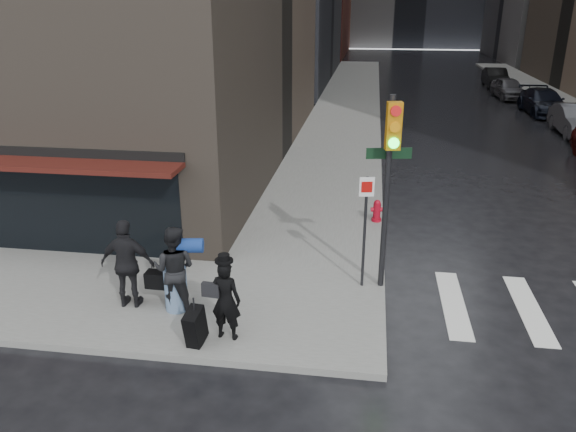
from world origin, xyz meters
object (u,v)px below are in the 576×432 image
at_px(parked_car_2, 576,120).
at_px(parked_car_3, 543,102).
at_px(man_overcoat, 219,304).
at_px(man_jeans, 174,269).
at_px(parked_car_5, 495,78).
at_px(parked_car_4, 508,88).
at_px(traffic_light, 387,169).
at_px(fire_hydrant, 377,212).
at_px(man_greycoat, 128,264).

xyz_separation_m(parked_car_2, parked_car_3, (-0.07, 5.53, -0.02)).
xyz_separation_m(man_overcoat, man_jeans, (-1.21, 0.96, 0.19)).
distance_m(man_jeans, parked_car_2, 23.84).
xyz_separation_m(parked_car_2, parked_car_5, (-0.69, 16.58, -0.03)).
height_order(parked_car_2, parked_car_4, parked_car_2).
bearing_deg(man_jeans, parked_car_5, -109.09).
bearing_deg(traffic_light, fire_hydrant, 80.37).
xyz_separation_m(man_jeans, parked_car_2, (13.88, 19.38, -0.35)).
relative_size(fire_hydrant, parked_car_3, 0.13).
xyz_separation_m(man_greycoat, parked_car_2, (14.89, 19.38, -0.39)).
xyz_separation_m(man_jeans, fire_hydrant, (4.18, 5.74, -0.65)).
height_order(traffic_light, parked_car_3, traffic_light).
relative_size(traffic_light, fire_hydrant, 6.58).
bearing_deg(parked_car_4, man_jeans, -117.38).
height_order(traffic_light, parked_car_2, traffic_light).
distance_m(man_overcoat, man_jeans, 1.56).
distance_m(man_overcoat, man_greycoat, 2.43).
height_order(parked_car_4, parked_car_5, parked_car_5).
distance_m(traffic_light, parked_car_5, 35.57).
bearing_deg(parked_car_2, fire_hydrant, -124.36).
relative_size(parked_car_2, parked_car_3, 0.91).
bearing_deg(parked_car_4, parked_car_5, 83.72).
bearing_deg(traffic_light, man_greycoat, -173.85).
bearing_deg(parked_car_3, parked_car_4, 96.39).
relative_size(man_overcoat, parked_car_2, 0.40).
height_order(traffic_light, parked_car_4, traffic_light).
relative_size(parked_car_3, parked_car_4, 1.20).
xyz_separation_m(parked_car_2, parked_car_4, (-0.88, 11.05, -0.04)).
bearing_deg(parked_car_2, man_greycoat, -126.47).
xyz_separation_m(man_greycoat, parked_car_3, (14.82, 24.91, -0.41)).
bearing_deg(parked_car_5, man_greycoat, -110.60).
xyz_separation_m(fire_hydrant, parked_car_5, (9.02, 30.22, 0.26)).
relative_size(man_overcoat, man_greycoat, 0.92).
distance_m(parked_car_3, parked_car_4, 5.58).
bearing_deg(parked_car_5, traffic_light, -103.62).
bearing_deg(parked_car_2, man_overcoat, -120.86).
relative_size(man_jeans, parked_car_5, 0.44).
xyz_separation_m(fire_hydrant, parked_car_3, (9.63, 19.17, 0.27)).
bearing_deg(parked_car_3, parked_car_2, -91.17).
bearing_deg(parked_car_4, fire_hydrant, -113.91).
distance_m(fire_hydrant, parked_car_3, 21.45).
bearing_deg(man_overcoat, parked_car_2, -115.75).
height_order(fire_hydrant, parked_car_3, parked_car_3).
bearing_deg(parked_car_4, parked_car_2, -89.68).
relative_size(man_overcoat, traffic_light, 0.41).
bearing_deg(parked_car_4, man_greycoat, -118.97).
distance_m(fire_hydrant, parked_car_5, 31.53).
height_order(fire_hydrant, parked_car_2, parked_car_2).
distance_m(man_overcoat, parked_car_4, 33.53).
bearing_deg(parked_car_2, traffic_light, -117.35).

